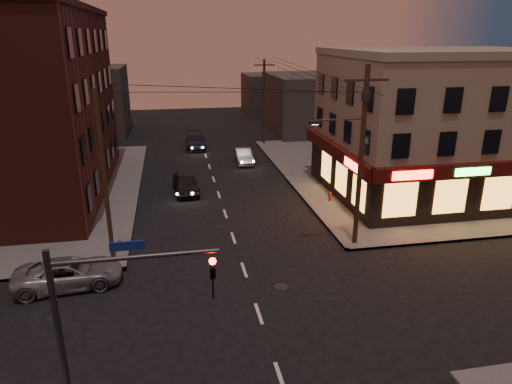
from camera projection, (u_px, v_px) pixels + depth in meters
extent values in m
plane|color=black|center=(259.00, 314.00, 19.95)|extent=(120.00, 120.00, 0.00)
cube|color=#514F4C|center=(416.00, 171.00, 40.73)|extent=(24.00, 28.00, 0.15)
cube|color=gray|center=(437.00, 127.00, 33.62)|extent=(15.00, 12.00, 10.00)
cube|color=gray|center=(446.00, 52.00, 31.90)|extent=(15.20, 12.20, 0.50)
cube|color=black|center=(481.00, 195.00, 29.17)|extent=(15.12, 0.25, 3.40)
cube|color=black|center=(338.00, 175.00, 33.39)|extent=(0.25, 12.12, 3.40)
cube|color=#3F0C0A|center=(489.00, 169.00, 28.30)|extent=(15.60, 0.50, 0.90)
cube|color=#3F0C0A|center=(336.00, 151.00, 32.75)|extent=(0.50, 12.60, 0.90)
cube|color=#FF140C|center=(413.00, 175.00, 27.12)|extent=(2.60, 0.06, 0.55)
cube|color=#26FF3F|center=(473.00, 172.00, 27.82)|extent=(2.40, 0.06, 0.50)
cube|color=#FF140C|center=(352.00, 165.00, 29.17)|extent=(0.06, 2.60, 0.55)
cube|color=#F59C35|center=(475.00, 195.00, 28.89)|extent=(12.40, 0.08, 2.20)
cube|color=#F59C35|center=(341.00, 178.00, 32.40)|extent=(0.08, 8.40, 2.20)
cube|color=#4C1E18|center=(12.00, 107.00, 32.89)|extent=(12.00, 20.00, 13.00)
cube|color=#3F3D3A|center=(311.00, 103.00, 56.56)|extent=(10.00, 12.00, 7.00)
cube|color=#3F3D3A|center=(88.00, 101.00, 55.39)|extent=(9.00, 10.00, 8.00)
cube|color=#3F3D3A|center=(271.00, 94.00, 69.38)|extent=(8.00, 8.00, 6.00)
cylinder|color=#382619|center=(361.00, 159.00, 24.85)|extent=(0.28, 0.28, 10.00)
cube|color=#382619|center=(367.00, 80.00, 23.48)|extent=(2.40, 0.12, 0.12)
cylinder|color=#333538|center=(366.00, 96.00, 23.74)|extent=(0.44, 0.44, 0.50)
cylinder|color=#333538|center=(341.00, 120.00, 23.91)|extent=(2.60, 0.10, 0.10)
cube|color=#333538|center=(315.00, 122.00, 23.70)|extent=(0.60, 0.25, 0.18)
cube|color=#FFD88C|center=(315.00, 124.00, 23.73)|extent=(0.35, 0.15, 0.04)
cylinder|color=#382619|center=(264.00, 102.00, 49.35)|extent=(0.26, 0.26, 9.00)
cylinder|color=#382619|center=(104.00, 178.00, 23.28)|extent=(0.24, 0.24, 9.00)
cylinder|color=#333538|center=(63.00, 355.00, 12.55)|extent=(0.18, 0.18, 6.40)
cylinder|color=#333538|center=(136.00, 257.00, 12.02)|extent=(4.40, 0.12, 0.12)
imported|color=black|center=(212.00, 267.00, 12.54)|extent=(0.16, 0.20, 1.00)
sphere|color=#FF0C05|center=(213.00, 261.00, 12.34)|extent=(0.20, 0.20, 0.20)
cube|color=navy|center=(127.00, 246.00, 11.88)|extent=(0.90, 0.05, 0.25)
imported|color=gray|center=(69.00, 273.00, 21.94)|extent=(5.19, 2.81, 1.38)
imported|color=black|center=(185.00, 183.00, 35.05)|extent=(2.11, 4.57, 1.52)
imported|color=slate|center=(243.00, 156.00, 43.26)|extent=(1.57, 4.17, 1.36)
imported|color=black|center=(195.00, 141.00, 48.90)|extent=(2.19, 5.21, 1.50)
cylinder|color=maroon|center=(330.00, 197.00, 33.06)|extent=(0.25, 0.25, 0.54)
sphere|color=maroon|center=(330.00, 193.00, 32.96)|extent=(0.22, 0.22, 0.22)
cylinder|color=maroon|center=(330.00, 196.00, 33.02)|extent=(0.31, 0.20, 0.11)
cylinder|color=maroon|center=(330.00, 196.00, 33.02)|extent=(0.20, 0.31, 0.11)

